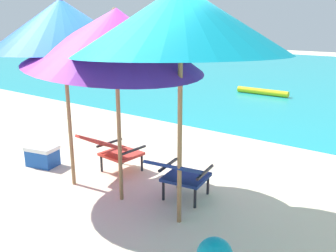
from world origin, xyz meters
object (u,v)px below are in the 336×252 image
(lounge_chair_left, at_px, (112,149))
(beach_umbrella_left, at_px, (62,25))
(beach_umbrella_center, at_px, (116,38))
(cooler_box, at_px, (42,156))
(beach_umbrella_right, at_px, (181,21))
(swim_buoy, at_px, (262,92))
(lounge_chair_right, at_px, (180,173))

(lounge_chair_left, xyz_separation_m, beach_umbrella_left, (-0.22, -0.56, 1.75))
(beach_umbrella_center, relative_size, cooler_box, 4.60)
(lounge_chair_left, xyz_separation_m, beach_umbrella_center, (0.63, -0.49, 1.62))
(beach_umbrella_center, distance_m, beach_umbrella_right, 0.93)
(lounge_chair_left, bearing_deg, cooler_box, -161.10)
(swim_buoy, bearing_deg, beach_umbrella_left, -87.02)
(beach_umbrella_center, height_order, cooler_box, beach_umbrella_center)
(swim_buoy, distance_m, lounge_chair_left, 7.06)
(beach_umbrella_right, distance_m, cooler_box, 3.39)
(swim_buoy, xyz_separation_m, beach_umbrella_right, (2.16, -7.54, 2.12))
(beach_umbrella_right, bearing_deg, lounge_chair_left, 161.65)
(cooler_box, bearing_deg, swim_buoy, 85.84)
(beach_umbrella_left, height_order, cooler_box, beach_umbrella_left)
(swim_buoy, height_order, lounge_chair_right, lounge_chair_right)
(lounge_chair_left, bearing_deg, beach_umbrella_center, -37.91)
(lounge_chair_right, distance_m, beach_umbrella_right, 1.87)
(lounge_chair_right, bearing_deg, beach_umbrella_left, -164.11)
(beach_umbrella_center, relative_size, beach_umbrella_right, 0.79)
(lounge_chair_left, xyz_separation_m, lounge_chair_right, (1.29, -0.13, 0.00))
(cooler_box, bearing_deg, beach_umbrella_left, -9.87)
(beach_umbrella_left, bearing_deg, swim_buoy, 92.98)
(lounge_chair_right, distance_m, beach_umbrella_left, 2.35)
(lounge_chair_right, xyz_separation_m, beach_umbrella_left, (-1.51, -0.43, 1.75))
(swim_buoy, bearing_deg, lounge_chair_right, -75.09)
(swim_buoy, relative_size, beach_umbrella_left, 0.64)
(swim_buoy, xyz_separation_m, cooler_box, (-0.54, -7.42, 0.06))
(swim_buoy, relative_size, beach_umbrella_right, 0.51)
(lounge_chair_left, distance_m, lounge_chair_right, 1.30)
(lounge_chair_right, bearing_deg, beach_umbrella_right, -56.79)
(lounge_chair_right, bearing_deg, swim_buoy, 104.91)
(lounge_chair_left, relative_size, lounge_chair_right, 0.97)
(beach_umbrella_left, xyz_separation_m, cooler_box, (-0.93, 0.16, -1.99))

